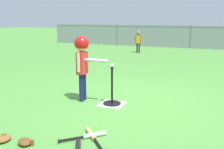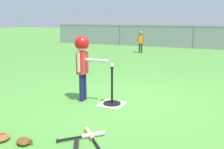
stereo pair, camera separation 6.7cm
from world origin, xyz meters
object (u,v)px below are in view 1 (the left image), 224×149
at_px(batting_tee, 112,98).
at_px(glove_by_plate, 3,139).
at_px(spare_bat_wood, 92,136).
at_px(fielder_deep_right, 138,39).
at_px(baseball_on_tee, 112,65).
at_px(glove_near_bats, 25,142).
at_px(batter_child, 82,55).
at_px(spare_bat_silver, 90,136).

xyz_separation_m(batting_tee, glove_by_plate, (-0.70, -1.90, -0.07)).
bearing_deg(spare_bat_wood, fielder_deep_right, 103.40).
distance_m(baseball_on_tee, fielder_deep_right, 7.20).
xyz_separation_m(fielder_deep_right, glove_by_plate, (1.00, -8.89, -0.59)).
relative_size(batting_tee, fielder_deep_right, 0.70).
relative_size(baseball_on_tee, glove_near_bats, 0.27).
distance_m(batting_tee, batter_child, 0.96).
bearing_deg(fielder_deep_right, spare_bat_wood, -76.60).
height_order(batting_tee, baseball_on_tee, baseball_on_tee).
distance_m(baseball_on_tee, spare_bat_wood, 1.56).
distance_m(batter_child, spare_bat_wood, 1.82).
relative_size(spare_bat_wood, glove_near_bats, 1.99).
height_order(spare_bat_wood, glove_by_plate, glove_by_plate).
bearing_deg(spare_bat_silver, batting_tee, 100.91).
bearing_deg(fielder_deep_right, batter_child, -81.01).
height_order(batting_tee, spare_bat_wood, batting_tee).
bearing_deg(baseball_on_tee, batter_child, -178.21).
bearing_deg(spare_bat_wood, spare_bat_silver, -165.85).
xyz_separation_m(batter_child, spare_bat_silver, (0.85, -1.36, -0.83)).
bearing_deg(baseball_on_tee, spare_bat_wood, -77.63).
height_order(spare_bat_wood, glove_near_bats, glove_near_bats).
relative_size(batting_tee, spare_bat_wood, 1.25).
relative_size(baseball_on_tee, glove_by_plate, 0.31).
bearing_deg(fielder_deep_right, baseball_on_tee, -76.40).
distance_m(spare_bat_wood, glove_near_bats, 0.84).
bearing_deg(baseball_on_tee, glove_by_plate, -110.14).
distance_m(glove_by_plate, glove_near_bats, 0.31).
relative_size(fielder_deep_right, glove_near_bats, 3.56).
distance_m(batting_tee, baseball_on_tee, 0.61).
relative_size(batter_child, fielder_deep_right, 1.25).
relative_size(batting_tee, glove_near_bats, 2.49).
distance_m(batter_child, glove_near_bats, 2.02).
bearing_deg(spare_bat_wood, glove_near_bats, -144.86).
relative_size(spare_bat_silver, glove_by_plate, 2.02).
height_order(batting_tee, spare_bat_silver, batting_tee).
bearing_deg(spare_bat_wood, batter_child, 123.18).
bearing_deg(glove_by_plate, fielder_deep_right, 96.39).
bearing_deg(baseball_on_tee, fielder_deep_right, 103.60).
bearing_deg(baseball_on_tee, glove_near_bats, -101.77).
bearing_deg(batting_tee, baseball_on_tee, 45.00).
height_order(fielder_deep_right, glove_by_plate, fielder_deep_right).
distance_m(fielder_deep_right, spare_bat_silver, 8.62).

